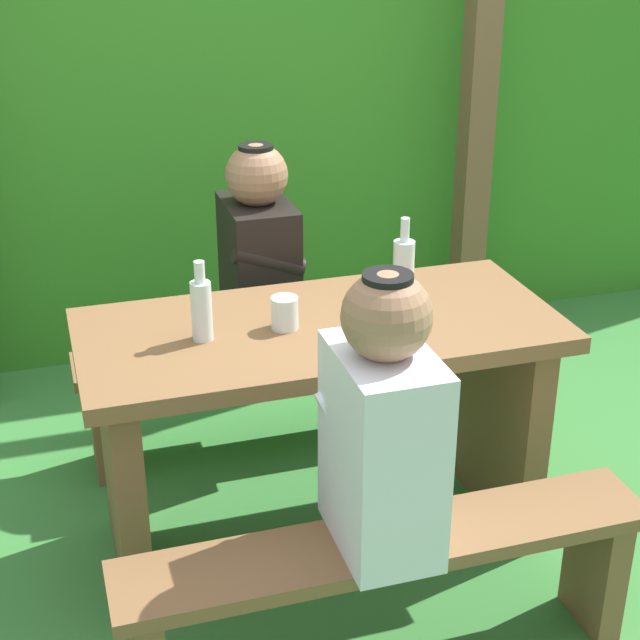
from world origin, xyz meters
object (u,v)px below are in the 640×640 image
(picnic_table, at_px, (320,396))
(bench_far, at_px, (272,370))
(person_white_shirt, at_px, (383,425))
(person_black_coat, at_px, (259,256))
(bottle_right, at_px, (404,267))
(bench_near, at_px, (388,575))
(bottle_left, at_px, (201,308))
(cell_phone, at_px, (376,327))
(drinking_glass, at_px, (285,313))

(picnic_table, xyz_separation_m, bench_far, (0.00, 0.59, -0.21))
(person_white_shirt, bearing_deg, bench_far, 88.76)
(bench_far, bearing_deg, picnic_table, -90.00)
(person_white_shirt, distance_m, person_black_coat, 1.18)
(bench_far, xyz_separation_m, person_black_coat, (-0.04, -0.00, 0.45))
(picnic_table, bearing_deg, bench_far, 90.00)
(bottle_right, bearing_deg, person_black_coat, 125.10)
(picnic_table, distance_m, bench_near, 0.63)
(bottle_left, bearing_deg, bench_near, -59.41)
(person_black_coat, height_order, cell_phone, person_black_coat)
(person_black_coat, distance_m, drinking_glass, 0.60)
(bench_far, bearing_deg, bottle_left, -119.81)
(bottle_right, bearing_deg, bottle_left, -169.54)
(bench_near, bearing_deg, cell_phone, 74.32)
(person_white_shirt, relative_size, person_black_coat, 1.00)
(person_white_shirt, xyz_separation_m, bottle_left, (-0.32, 0.58, 0.10))
(person_white_shirt, height_order, cell_phone, person_white_shirt)
(person_black_coat, height_order, bottle_left, person_black_coat)
(cell_phone, bearing_deg, drinking_glass, 150.47)
(bench_far, height_order, person_white_shirt, person_white_shirt)
(bench_near, distance_m, bench_far, 1.19)
(bench_near, relative_size, bottle_left, 6.02)
(bench_far, relative_size, bottle_left, 6.02)
(bottle_left, distance_m, bottle_right, 0.66)
(bench_near, bearing_deg, bottle_left, 120.59)
(bench_near, distance_m, cell_phone, 0.70)
(picnic_table, distance_m, bottle_left, 0.48)
(bottle_left, distance_m, cell_phone, 0.50)
(person_black_coat, height_order, bottle_right, person_black_coat)
(bottle_right, bearing_deg, bench_far, 121.80)
(drinking_glass, relative_size, cell_phone, 0.68)
(bench_near, bearing_deg, person_black_coat, 91.83)
(bench_near, height_order, cell_phone, cell_phone)
(bench_near, relative_size, bench_far, 1.00)
(person_white_shirt, height_order, bottle_right, person_white_shirt)
(bottle_right, relative_size, cell_phone, 1.82)
(person_black_coat, bearing_deg, bench_near, -88.17)
(picnic_table, distance_m, bench_far, 0.63)
(bench_near, height_order, bottle_right, bottle_right)
(bottle_left, bearing_deg, picnic_table, 1.54)
(bench_far, distance_m, bottle_left, 0.88)
(picnic_table, relative_size, person_white_shirt, 1.95)
(person_white_shirt, distance_m, cell_phone, 0.53)
(bench_near, distance_m, bottle_left, 0.87)
(picnic_table, height_order, bench_near, picnic_table)
(person_white_shirt, bearing_deg, drinking_glass, 97.92)
(person_black_coat, bearing_deg, bottle_right, -54.90)
(picnic_table, relative_size, person_black_coat, 1.95)
(bench_far, bearing_deg, bottle_right, -58.20)
(bench_near, height_order, person_black_coat, person_black_coat)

